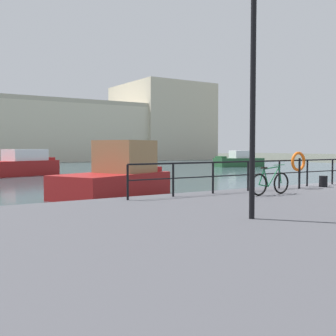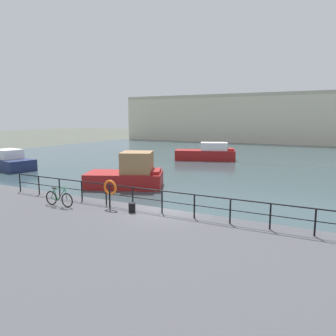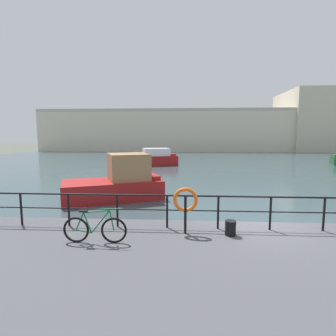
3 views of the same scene
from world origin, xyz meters
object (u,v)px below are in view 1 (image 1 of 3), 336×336
object	(u,v)px
harbor_building	(51,130)
mooring_bollard	(323,181)
parked_bicycle	(270,183)
life_ring_stand	(298,163)
quay_lamp_post	(253,63)
moored_white_yacht	(116,176)
moored_cabin_cruiser	(238,161)
moored_green_narrowboat	(17,165)

from	to	relation	value
harbor_building	mooring_bollard	xyz separation A→B (m)	(-8.92, -62.08, -4.45)
parked_bicycle	life_ring_stand	distance (m)	2.71
quay_lamp_post	moored_white_yacht	bearing A→B (deg)	78.48
life_ring_stand	quay_lamp_post	xyz separation A→B (m)	(-6.29, -3.95, 2.37)
harbor_building	moored_cabin_cruiser	bearing A→B (deg)	-70.97
mooring_bollard	parked_bicycle	bearing A→B (deg)	-168.20
moored_white_yacht	harbor_building	bearing A→B (deg)	51.78
harbor_building	moored_green_narrowboat	xyz separation A→B (m)	(-14.62, -36.89, -4.58)
moored_green_narrowboat	life_ring_stand	xyz separation A→B (m)	(4.37, -25.08, 0.88)
life_ring_stand	quay_lamp_post	bearing A→B (deg)	-147.84
moored_white_yacht	moored_cabin_cruiser	bearing A→B (deg)	13.74
life_ring_stand	quay_lamp_post	distance (m)	7.80
moored_cabin_cruiser	life_ring_stand	distance (m)	35.24
moored_white_yacht	mooring_bollard	size ratio (longest dim) A/B	14.27
moored_white_yacht	quay_lamp_post	distance (m)	12.00
parked_bicycle	life_ring_stand	size ratio (longest dim) A/B	1.27
harbor_building	life_ring_stand	world-z (taller)	harbor_building
moored_white_yacht	parked_bicycle	world-z (taller)	moored_white_yacht
moored_cabin_cruiser	life_ring_stand	xyz separation A→B (m)	(-22.19, -27.36, 1.02)
moored_green_narrowboat	life_ring_stand	size ratio (longest dim) A/B	5.51
mooring_bollard	quay_lamp_post	xyz separation A→B (m)	(-7.62, -3.83, 3.13)
mooring_bollard	life_ring_stand	size ratio (longest dim) A/B	0.31
parked_bicycle	mooring_bollard	distance (m)	3.90
mooring_bollard	harbor_building	bearing A→B (deg)	81.83
harbor_building	mooring_bollard	size ratio (longest dim) A/B	173.69
mooring_bollard	life_ring_stand	distance (m)	1.54
moored_green_narrowboat	moored_cabin_cruiser	bearing A→B (deg)	-14.97
moored_green_narrowboat	quay_lamp_post	bearing A→B (deg)	-113.66
mooring_bollard	quay_lamp_post	distance (m)	9.09
parked_bicycle	life_ring_stand	bearing A→B (deg)	19.15
harbor_building	life_ring_stand	distance (m)	62.92
moored_white_yacht	life_ring_stand	world-z (taller)	moored_white_yacht
moored_green_narrowboat	quay_lamp_post	world-z (taller)	quay_lamp_post
moored_white_yacht	mooring_bollard	xyz separation A→B (m)	(5.31, -7.51, 0.02)
moored_white_yacht	parked_bicycle	bearing A→B (deg)	-103.40
harbor_building	moored_white_yacht	bearing A→B (deg)	-104.61
moored_cabin_cruiser	life_ring_stand	world-z (taller)	life_ring_stand
harbor_building	moored_cabin_cruiser	world-z (taller)	harbor_building
harbor_building	moored_green_narrowboat	world-z (taller)	harbor_building
quay_lamp_post	moored_cabin_cruiser	bearing A→B (deg)	47.71
moored_green_narrowboat	life_ring_stand	world-z (taller)	moored_green_narrowboat
harbor_building	parked_bicycle	size ratio (longest dim) A/B	43.16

